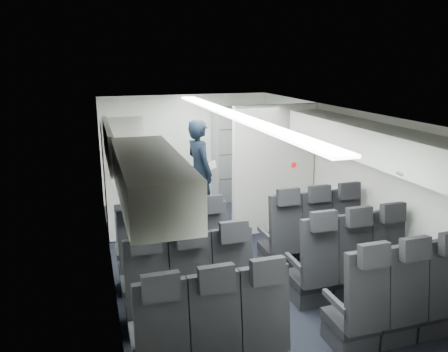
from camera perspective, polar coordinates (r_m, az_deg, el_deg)
cabin_shell at (r=6.13m, az=1.11°, el=-1.17°), size 3.41×6.01×2.16m
seat_row_front at (r=5.90m, az=2.72°, el=-9.29°), size 3.33×0.56×1.24m
seat_row_mid at (r=5.15m, az=6.21°, el=-13.21°), size 3.33×0.56×1.24m
seat_row_rear at (r=4.46m, az=11.02°, el=-18.31°), size 3.33×0.56×1.24m
overhead_bin_left_rear at (r=3.74m, az=-9.64°, el=-0.32°), size 0.53×1.80×0.40m
overhead_bin_left_front_open at (r=5.46m, az=-12.56°, el=3.08°), size 0.64×1.70×0.72m
overhead_bin_right_rear at (r=4.94m, az=24.53°, el=2.27°), size 0.53×1.80×0.40m
overhead_bin_right_front at (r=6.32m, az=14.07°, el=5.73°), size 0.53×1.70×0.40m
bulkhead_partition at (r=7.20m, az=6.52°, el=0.83°), size 1.40×0.15×2.13m
galley_unit at (r=8.96m, az=1.41°, el=2.93°), size 0.85×0.52×1.90m
boarding_door at (r=7.38m, az=-14.97°, el=-0.22°), size 0.12×1.27×1.86m
flight_attendant at (r=7.65m, az=-3.21°, el=0.56°), size 0.58×0.75×1.85m
carry_on_bag at (r=5.08m, az=-11.23°, el=3.19°), size 0.43×0.32×0.24m
papers at (r=7.62m, az=-1.74°, el=1.36°), size 0.19×0.03×0.13m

